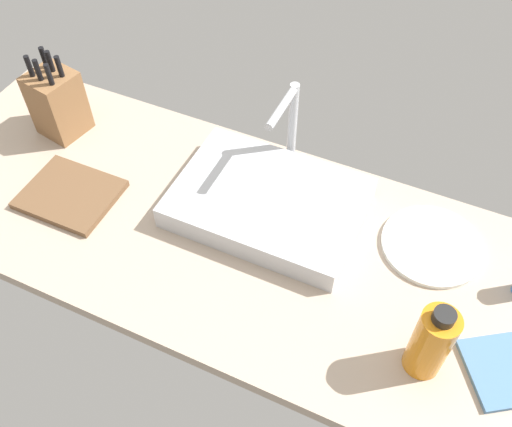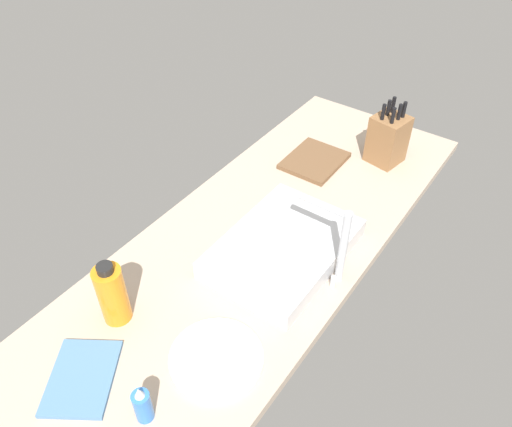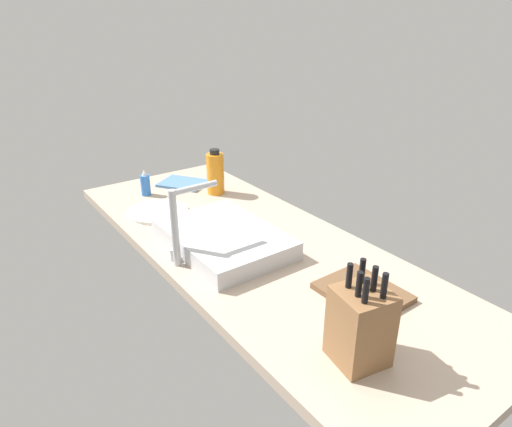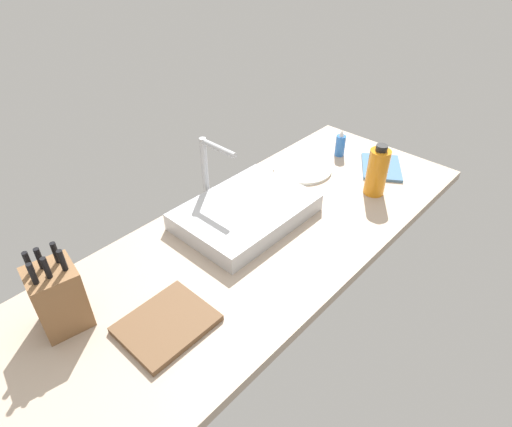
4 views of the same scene
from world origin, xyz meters
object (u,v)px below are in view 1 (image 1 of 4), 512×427
faucet (290,123)px  dinner_plate (432,245)px  water_bottle (431,342)px  sink_basin (268,202)px  knife_block (57,102)px  cutting_board (70,194)px

faucet → dinner_plate: bearing=-13.7°
water_bottle → sink_basin: bearing=151.8°
water_bottle → dinner_plate: bearing=99.3°
faucet → water_bottle: faucet is taller
sink_basin → water_bottle: water_bottle is taller
knife_block → cutting_board: knife_block is taller
cutting_board → water_bottle: water_bottle is taller
cutting_board → water_bottle: (94.31, -7.44, 8.59)cm
knife_block → cutting_board: bearing=-40.1°
knife_block → water_bottle: (111.52, -28.44, -0.20)cm
dinner_plate → cutting_board: bearing=-165.4°
cutting_board → dinner_plate: (89.27, 23.28, -0.30)cm
knife_block → dinner_plate: (106.47, 2.28, -9.09)cm
water_bottle → dinner_plate: size_ratio=0.84×
sink_basin → cutting_board: sink_basin is taller
faucet → cutting_board: (-47.11, -33.57, -15.00)cm
sink_basin → cutting_board: size_ratio=1.97×
sink_basin → dinner_plate: 41.26cm
faucet → water_bottle: bearing=-41.0°
cutting_board → faucet: bearing=35.5°
knife_block → faucet: bearing=21.6°
sink_basin → faucet: size_ratio=1.78×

